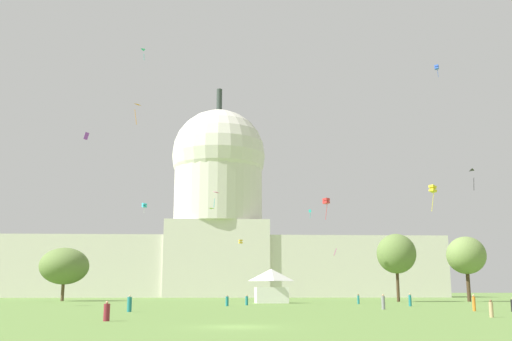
{
  "coord_description": "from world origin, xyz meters",
  "views": [
    {
      "loc": [
        -0.63,
        -38.66,
        2.29
      ],
      "look_at": [
        4.22,
        63.09,
        22.56
      ],
      "focal_mm": 42.09,
      "sensor_mm": 36.0,
      "label": 1
    }
  ],
  "objects_px": {
    "tree_west_far": "(64,266)",
    "person_teal_back_left": "(410,300)",
    "kite_yellow_low": "(433,189)",
    "tree_east_near": "(396,254)",
    "person_teal_lawn_far_left": "(227,301)",
    "person_teal_aisle_center": "(247,300)",
    "kite_magenta_low": "(335,252)",
    "kite_lime_mid": "(210,210)",
    "kite_pink_low": "(213,194)",
    "kite_violet_mid": "(86,136)",
    "kite_orange_mid": "(136,107)",
    "kite_blue_high": "(437,67)",
    "kite_turquoise_mid": "(310,212)",
    "capitol_building": "(218,230)",
    "kite_cyan_mid": "(144,205)",
    "person_grey_mid_left": "(383,302)",
    "kite_red_mid": "(326,201)",
    "tree_east_mid": "(466,255)",
    "event_tent": "(271,286)",
    "kite_turquoise_high": "(146,51)",
    "kite_black_mid": "(475,173)",
    "person_teal_edge_west": "(129,304)",
    "person_orange_back_right": "(474,303)",
    "person_maroon_mid_center": "(107,312)",
    "kite_gold_low": "(241,242)",
    "person_tan_front_left": "(491,309)"
  },
  "relations": [
    {
      "from": "kite_yellow_low",
      "to": "tree_west_far",
      "type": "bearing_deg",
      "value": 31.41
    },
    {
      "from": "person_orange_back_right",
      "to": "kite_black_mid",
      "type": "relative_size",
      "value": 0.67
    },
    {
      "from": "tree_east_near",
      "to": "person_grey_mid_left",
      "type": "distance_m",
      "value": 47.33
    },
    {
      "from": "person_teal_edge_west",
      "to": "kite_turquoise_high",
      "type": "xyz_separation_m",
      "value": [
        -6.2,
        46.74,
        47.46
      ]
    },
    {
      "from": "person_teal_edge_west",
      "to": "kite_gold_low",
      "type": "bearing_deg",
      "value": 122.27
    },
    {
      "from": "event_tent",
      "to": "person_teal_back_left",
      "type": "height_order",
      "value": "event_tent"
    },
    {
      "from": "tree_east_near",
      "to": "person_teal_lawn_far_left",
      "type": "xyz_separation_m",
      "value": [
        -32.8,
        -29.18,
        -8.43
      ]
    },
    {
      "from": "person_tan_front_left",
      "to": "kite_orange_mid",
      "type": "bearing_deg",
      "value": 77.11
    },
    {
      "from": "kite_magenta_low",
      "to": "kite_cyan_mid",
      "type": "xyz_separation_m",
      "value": [
        -37.45,
        41.15,
        13.34
      ]
    },
    {
      "from": "kite_turquoise_high",
      "to": "kite_blue_high",
      "type": "relative_size",
      "value": 0.89
    },
    {
      "from": "kite_blue_high",
      "to": "kite_turquoise_mid",
      "type": "xyz_separation_m",
      "value": [
        -18.35,
        46.94,
        -21.95
      ]
    },
    {
      "from": "person_maroon_mid_center",
      "to": "kite_pink_low",
      "type": "height_order",
      "value": "kite_pink_low"
    },
    {
      "from": "kite_pink_low",
      "to": "kite_violet_mid",
      "type": "height_order",
      "value": "kite_violet_mid"
    },
    {
      "from": "tree_west_far",
      "to": "tree_east_mid",
      "type": "distance_m",
      "value": 81.17
    },
    {
      "from": "person_teal_back_left",
      "to": "person_maroon_mid_center",
      "type": "xyz_separation_m",
      "value": [
        -34.56,
        -38.82,
        -0.16
      ]
    },
    {
      "from": "tree_west_far",
      "to": "kite_orange_mid",
      "type": "relative_size",
      "value": 4.41
    },
    {
      "from": "person_teal_lawn_far_left",
      "to": "person_grey_mid_left",
      "type": "height_order",
      "value": "person_grey_mid_left"
    },
    {
      "from": "event_tent",
      "to": "kite_black_mid",
      "type": "bearing_deg",
      "value": -46.04
    },
    {
      "from": "person_teal_lawn_far_left",
      "to": "kite_pink_low",
      "type": "bearing_deg",
      "value": 149.81
    },
    {
      "from": "event_tent",
      "to": "kite_yellow_low",
      "type": "bearing_deg",
      "value": -33.51
    },
    {
      "from": "event_tent",
      "to": "kite_cyan_mid",
      "type": "bearing_deg",
      "value": 123.94
    },
    {
      "from": "person_teal_aisle_center",
      "to": "kite_magenta_low",
      "type": "bearing_deg",
      "value": -175.63
    },
    {
      "from": "event_tent",
      "to": "kite_gold_low",
      "type": "distance_m",
      "value": 59.25
    },
    {
      "from": "tree_east_mid",
      "to": "person_teal_aisle_center",
      "type": "relative_size",
      "value": 8.11
    },
    {
      "from": "kite_pink_low",
      "to": "kite_yellow_low",
      "type": "bearing_deg",
      "value": 126.39
    },
    {
      "from": "tree_west_far",
      "to": "kite_blue_high",
      "type": "bearing_deg",
      "value": -15.03
    },
    {
      "from": "person_teal_aisle_center",
      "to": "person_grey_mid_left",
      "type": "distance_m",
      "value": 25.18
    },
    {
      "from": "kite_violet_mid",
      "to": "person_orange_back_right",
      "type": "bearing_deg",
      "value": 167.07
    },
    {
      "from": "kite_gold_low",
      "to": "person_tan_front_left",
      "type": "bearing_deg",
      "value": -5.84
    },
    {
      "from": "capitol_building",
      "to": "kite_orange_mid",
      "type": "distance_m",
      "value": 99.77
    },
    {
      "from": "capitol_building",
      "to": "kite_turquoise_mid",
      "type": "distance_m",
      "value": 42.84
    },
    {
      "from": "kite_orange_mid",
      "to": "kite_turquoise_mid",
      "type": "bearing_deg",
      "value": -170.45
    },
    {
      "from": "capitol_building",
      "to": "kite_cyan_mid",
      "type": "xyz_separation_m",
      "value": [
        -16.5,
        -48.28,
        0.9
      ]
    },
    {
      "from": "kite_violet_mid",
      "to": "kite_yellow_low",
      "type": "bearing_deg",
      "value": -167.96
    },
    {
      "from": "kite_turquoise_mid",
      "to": "person_orange_back_right",
      "type": "bearing_deg",
      "value": -14.72
    },
    {
      "from": "kite_red_mid",
      "to": "kite_violet_mid",
      "type": "height_order",
      "value": "kite_violet_mid"
    },
    {
      "from": "capitol_building",
      "to": "person_teal_edge_west",
      "type": "bearing_deg",
      "value": -93.29
    },
    {
      "from": "kite_yellow_low",
      "to": "tree_east_near",
      "type": "bearing_deg",
      "value": -32.07
    },
    {
      "from": "person_teal_back_left",
      "to": "kite_violet_mid",
      "type": "xyz_separation_m",
      "value": [
        -49.89,
        15.5,
        27.19
      ]
    },
    {
      "from": "kite_turquoise_high",
      "to": "tree_east_mid",
      "type": "bearing_deg",
      "value": -70.54
    },
    {
      "from": "person_maroon_mid_center",
      "to": "person_grey_mid_left",
      "type": "height_order",
      "value": "person_grey_mid_left"
    },
    {
      "from": "person_teal_lawn_far_left",
      "to": "kite_turquoise_mid",
      "type": "xyz_separation_m",
      "value": [
        21.34,
        67.09,
        21.4
      ]
    },
    {
      "from": "person_teal_lawn_far_left",
      "to": "person_maroon_mid_center",
      "type": "height_order",
      "value": "person_teal_lawn_far_left"
    },
    {
      "from": "person_teal_aisle_center",
      "to": "event_tent",
      "type": "bearing_deg",
      "value": -133.04
    },
    {
      "from": "tree_west_far",
      "to": "person_teal_back_left",
      "type": "relative_size",
      "value": 8.04
    },
    {
      "from": "person_grey_mid_left",
      "to": "kite_pink_low",
      "type": "bearing_deg",
      "value": 170.83
    },
    {
      "from": "kite_red_mid",
      "to": "kite_cyan_mid",
      "type": "height_order",
      "value": "kite_cyan_mid"
    },
    {
      "from": "person_teal_aisle_center",
      "to": "kite_turquoise_high",
      "type": "height_order",
      "value": "kite_turquoise_high"
    },
    {
      "from": "kite_turquoise_high",
      "to": "capitol_building",
      "type": "bearing_deg",
      "value": 4.9
    },
    {
      "from": "person_teal_lawn_far_left",
      "to": "kite_lime_mid",
      "type": "relative_size",
      "value": 0.98
    }
  ]
}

